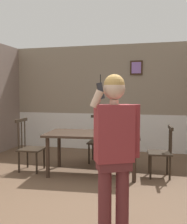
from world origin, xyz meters
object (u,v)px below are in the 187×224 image
Objects in this scene: dining_table at (93,138)px; chair_near_window at (99,140)px; person_figure at (115,146)px; chair_by_doorway at (30,147)px; chair_at_table_head at (162,152)px.

dining_table is 1.77× the size of chair_near_window.
chair_near_window is 3.07m from person_figure.
chair_by_doorway is 1.10× the size of chair_at_table_head.
chair_near_window is 1.52m from chair_by_doorway.
chair_by_doorway is at bearing -70.89° from person_figure.
chair_at_table_head is (2.50, 0.23, -0.01)m from chair_by_doorway.
dining_table is at bearing 93.89° from chair_near_window.
chair_by_doorway is at bearing -174.89° from dining_table.
chair_at_table_head is at bearing 5.22° from dining_table.
person_figure is (0.83, -2.91, 0.51)m from chair_near_window.
chair_near_window is (-0.07, 0.85, -0.21)m from dining_table.
chair_near_window is 0.60× the size of person_figure.
chair_at_table_head is at bearing 149.92° from chair_near_window.
chair_near_window is at bearing 95.01° from dining_table.
person_figure reaches higher than chair_by_doorway.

